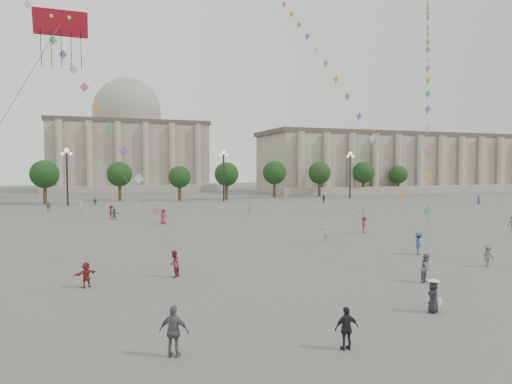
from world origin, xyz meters
name	(u,v)px	position (x,y,z in m)	size (l,w,h in m)	color
ground	(305,303)	(0.00, 0.00, 0.00)	(360.00, 360.00, 0.00)	#5D5A58
hall_east	(395,163)	(75.00, 93.89, 8.43)	(84.00, 26.22, 17.20)	gray
hall_central	(128,145)	(0.00, 129.22, 14.23)	(48.30, 34.30, 35.50)	gray
tree_row	(145,175)	(0.00, 78.00, 5.39)	(137.12, 5.12, 8.00)	#36251B
lamp_post_mid_west	(67,166)	(-15.00, 70.00, 7.35)	(2.00, 0.90, 10.65)	#262628
lamp_post_mid_east	(224,166)	(15.00, 70.00, 7.35)	(2.00, 0.90, 10.65)	#262628
lamp_post_far_east	(350,166)	(45.00, 70.00, 7.35)	(2.00, 0.90, 10.65)	#262628
person_crowd_0	(95,201)	(-10.24, 68.00, 0.78)	(0.91, 0.38, 1.55)	#384A7E
person_crowd_4	(78,202)	(-13.15, 65.96, 0.84)	(1.55, 0.49, 1.67)	white
person_crowd_6	(488,256)	(16.01, 3.49, 0.79)	(1.02, 0.59, 1.58)	#5C5D61
person_crowd_7	(363,212)	(25.03, 33.48, 0.82)	(1.52, 0.48, 1.64)	silver
person_crowd_8	(364,225)	(17.06, 20.87, 0.92)	(1.19, 0.68, 1.84)	maroon
person_crowd_9	(324,199)	(33.30, 60.66, 0.77)	(1.42, 0.45, 1.53)	black
person_crowd_10	(81,206)	(-12.30, 55.77, 0.93)	(0.68, 0.44, 1.85)	beige
person_crowd_12	(114,214)	(-7.80, 42.82, 0.78)	(1.45, 0.46, 1.56)	#5E5F63
person_crowd_13	(326,231)	(10.77, 17.80, 0.90)	(0.65, 0.43, 1.79)	#B6B6B2
person_crowd_16	(48,207)	(-17.24, 57.82, 0.81)	(0.95, 0.40, 1.62)	slate
person_crowd_17	(111,212)	(-8.12, 44.23, 0.97)	(1.25, 0.72, 1.94)	maroon
person_crowd_19	(163,216)	(-2.21, 36.15, 0.96)	(0.94, 0.61, 1.93)	#A12B47
person_crowd_20	(479,200)	(60.00, 47.47, 0.76)	(0.74, 0.48, 1.51)	#36437B
person_crowd_21	(249,208)	(11.87, 44.10, 0.85)	(1.00, 0.42, 1.70)	silver
tourist_2	(86,275)	(-10.80, 7.10, 0.75)	(1.40, 0.45, 1.51)	maroon
tourist_3	(174,331)	(-7.55, -4.50, 0.97)	(1.14, 0.47, 1.94)	#57575C
tourist_4	(347,328)	(-1.14, -6.05, 0.84)	(0.99, 0.41, 1.69)	black
kite_flyer_0	(174,264)	(-5.51, 7.92, 0.87)	(0.84, 0.66, 1.73)	maroon
kite_flyer_1	(419,244)	(14.41, 8.87, 0.90)	(1.17, 0.67, 1.81)	navy
kite_flyer_2	(427,268)	(8.89, 1.38, 0.89)	(0.86, 0.67, 1.78)	slate
hat_person	(433,296)	(5.20, -3.49, 0.83)	(0.91, 0.83, 1.69)	black
dragon_kite	(60,41)	(-11.53, 0.31, 12.48)	(3.23, 5.34, 16.00)	#AB1222
kite_train_west	(20,1)	(-17.11, 32.12, 24.18)	(22.24, 45.07, 65.93)	#3F3F3F
kite_train_east	(428,44)	(29.49, 26.34, 22.59)	(38.54, 46.02, 72.80)	#3F3F3F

